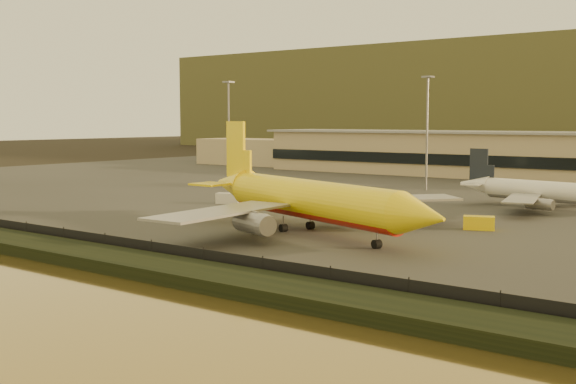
# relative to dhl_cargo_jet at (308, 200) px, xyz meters

# --- Properties ---
(ground) EXTENTS (900.00, 900.00, 0.00)m
(ground) POSITION_rel_dhl_cargo_jet_xyz_m (-4.57, -13.71, -4.82)
(ground) COLOR black
(ground) RESTS_ON ground
(embankment) EXTENTS (320.00, 7.00, 1.40)m
(embankment) POSITION_rel_dhl_cargo_jet_xyz_m (-4.57, -30.71, -4.12)
(embankment) COLOR black
(embankment) RESTS_ON ground
(tarmac) EXTENTS (320.00, 220.00, 0.20)m
(tarmac) POSITION_rel_dhl_cargo_jet_xyz_m (-4.57, 81.29, -4.72)
(tarmac) COLOR #2D2D2D
(tarmac) RESTS_ON ground
(perimeter_fence) EXTENTS (300.00, 0.05, 2.20)m
(perimeter_fence) POSITION_rel_dhl_cargo_jet_xyz_m (-4.57, -26.71, -3.52)
(perimeter_fence) COLOR black
(perimeter_fence) RESTS_ON tarmac
(terminal_building) EXTENTS (202.00, 25.00, 12.60)m
(terminal_building) POSITION_rel_dhl_cargo_jet_xyz_m (-19.09, 111.84, 1.42)
(terminal_building) COLOR tan
(terminal_building) RESTS_ON tarmac
(apron_light_masts) EXTENTS (152.20, 12.20, 25.40)m
(apron_light_masts) POSITION_rel_dhl_cargo_jet_xyz_m (10.43, 61.29, 10.88)
(apron_light_masts) COLOR slate
(apron_light_masts) RESTS_ON tarmac
(dhl_cargo_jet) EXTENTS (50.37, 47.87, 15.49)m
(dhl_cargo_jet) POSITION_rel_dhl_cargo_jet_xyz_m (0.00, 0.00, 0.00)
(dhl_cargo_jet) COLOR yellow
(dhl_cargo_jet) RESTS_ON tarmac
(white_narrowbody_jet) EXTENTS (35.88, 34.63, 10.32)m
(white_narrowbody_jet) POSITION_rel_dhl_cargo_jet_xyz_m (18.45, 47.22, -1.54)
(white_narrowbody_jet) COLOR white
(white_narrowbody_jet) RESTS_ON tarmac
(gse_vehicle_yellow) EXTENTS (4.77, 3.42, 1.96)m
(gse_vehicle_yellow) POSITION_rel_dhl_cargo_jet_xyz_m (17.78, 17.32, -3.65)
(gse_vehicle_yellow) COLOR yellow
(gse_vehicle_yellow) RESTS_ON tarmac
(gse_vehicle_white) EXTENTS (4.85, 3.46, 1.99)m
(gse_vehicle_white) POSITION_rel_dhl_cargo_jet_xyz_m (-32.67, 20.06, -3.63)
(gse_vehicle_white) COLOR white
(gse_vehicle_white) RESTS_ON tarmac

